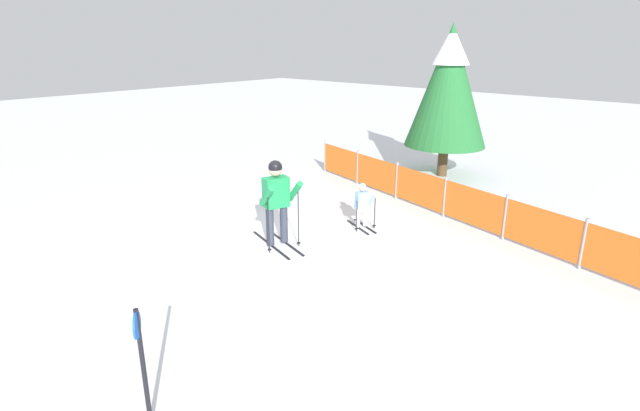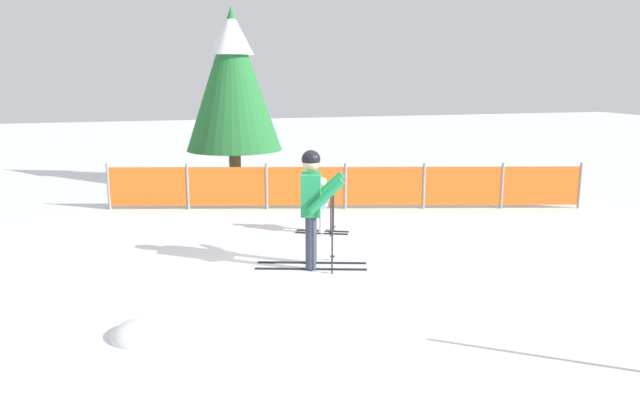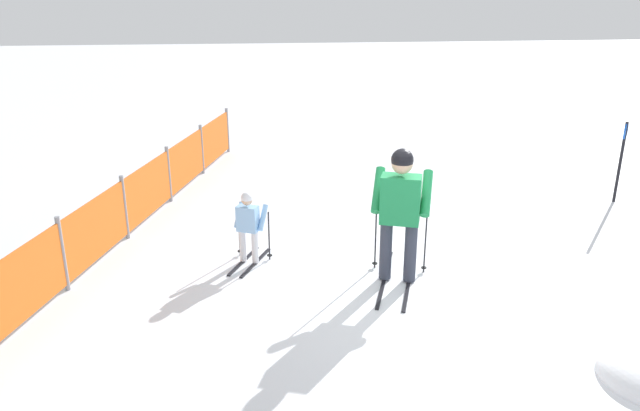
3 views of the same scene
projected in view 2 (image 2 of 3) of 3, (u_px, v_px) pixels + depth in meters
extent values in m
plane|color=white|center=(296.00, 274.00, 8.65)|extent=(60.00, 60.00, 0.00)
cube|color=black|center=(312.00, 263.00, 9.12)|extent=(1.53, 0.52, 0.02)
cube|color=black|center=(311.00, 269.00, 8.83)|extent=(1.53, 0.52, 0.02)
cylinder|color=#333847|center=(312.00, 237.00, 9.04)|extent=(0.15, 0.15, 0.75)
cylinder|color=#333847|center=(311.00, 243.00, 8.75)|extent=(0.15, 0.15, 0.75)
cube|color=#1E8C4C|center=(311.00, 194.00, 8.76)|extent=(0.40, 0.53, 0.59)
cylinder|color=#1E8C4C|center=(327.00, 188.00, 9.03)|extent=(0.53, 0.27, 0.50)
cylinder|color=#1E8C4C|center=(326.00, 196.00, 8.46)|extent=(0.53, 0.27, 0.50)
sphere|color=#D8AD8C|center=(311.00, 163.00, 8.67)|extent=(0.25, 0.25, 0.25)
sphere|color=black|center=(311.00, 159.00, 8.66)|extent=(0.26, 0.26, 0.26)
cylinder|color=black|center=(333.00, 222.00, 9.16)|extent=(0.02, 0.02, 1.17)
cylinder|color=black|center=(332.00, 256.00, 9.27)|extent=(0.07, 0.07, 0.01)
cylinder|color=black|center=(332.00, 233.00, 8.54)|extent=(0.02, 0.02, 1.17)
cylinder|color=black|center=(332.00, 269.00, 8.65)|extent=(0.07, 0.07, 0.01)
cube|color=black|center=(323.00, 231.00, 10.97)|extent=(0.86, 0.41, 0.02)
cube|color=black|center=(322.00, 233.00, 10.80)|extent=(0.86, 0.41, 0.02)
cylinder|color=silver|center=(323.00, 218.00, 10.92)|extent=(0.09, 0.09, 0.43)
cylinder|color=silver|center=(322.00, 221.00, 10.75)|extent=(0.09, 0.09, 0.43)
cube|color=#8CBFF2|center=(322.00, 198.00, 10.75)|extent=(0.25, 0.31, 0.34)
cylinder|color=#8CBFF2|center=(329.00, 196.00, 10.91)|extent=(0.26, 0.17, 0.32)
cylinder|color=#8CBFF2|center=(327.00, 200.00, 10.58)|extent=(0.26, 0.17, 0.32)
sphere|color=#D8AD8C|center=(322.00, 183.00, 10.70)|extent=(0.14, 0.14, 0.14)
sphere|color=white|center=(322.00, 182.00, 10.70)|extent=(0.15, 0.15, 0.15)
cylinder|color=black|center=(334.00, 211.00, 11.00)|extent=(0.02, 0.02, 0.68)
cylinder|color=black|center=(334.00, 227.00, 11.06)|extent=(0.07, 0.07, 0.01)
cylinder|color=black|center=(331.00, 217.00, 10.58)|extent=(0.02, 0.02, 0.68)
cylinder|color=black|center=(331.00, 233.00, 10.64)|extent=(0.07, 0.07, 0.01)
cylinder|color=gray|center=(108.00, 187.00, 12.64)|extent=(0.06, 0.06, 0.94)
cylinder|color=gray|center=(188.00, 187.00, 12.66)|extent=(0.06, 0.06, 0.94)
cylinder|color=gray|center=(267.00, 186.00, 12.68)|extent=(0.06, 0.06, 0.94)
cylinder|color=gray|center=(345.00, 186.00, 12.71)|extent=(0.06, 0.06, 0.94)
cylinder|color=gray|center=(424.00, 186.00, 12.73)|extent=(0.06, 0.06, 0.94)
cylinder|color=gray|center=(502.00, 186.00, 12.75)|extent=(0.06, 0.06, 0.94)
cylinder|color=gray|center=(580.00, 186.00, 12.77)|extent=(0.06, 0.06, 0.94)
cube|color=orange|center=(148.00, 187.00, 12.65)|extent=(1.56, 0.45, 0.79)
cube|color=orange|center=(227.00, 186.00, 12.67)|extent=(1.56, 0.45, 0.79)
cube|color=orange|center=(306.00, 186.00, 12.69)|extent=(1.56, 0.45, 0.79)
cube|color=orange|center=(385.00, 186.00, 12.72)|extent=(1.56, 0.45, 0.79)
cube|color=orange|center=(463.00, 186.00, 12.74)|extent=(1.56, 0.45, 0.79)
cube|color=orange|center=(541.00, 186.00, 12.76)|extent=(1.56, 0.45, 0.79)
cylinder|color=#4C3823|center=(235.00, 168.00, 15.25)|extent=(0.29, 0.29, 0.90)
cone|color=#256E34|center=(233.00, 79.00, 14.81)|extent=(2.30, 2.30, 3.36)
cone|color=white|center=(231.00, 33.00, 14.58)|extent=(1.03, 1.03, 1.01)
ellipsoid|color=white|center=(155.00, 335.00, 6.64)|extent=(0.93, 0.79, 0.37)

